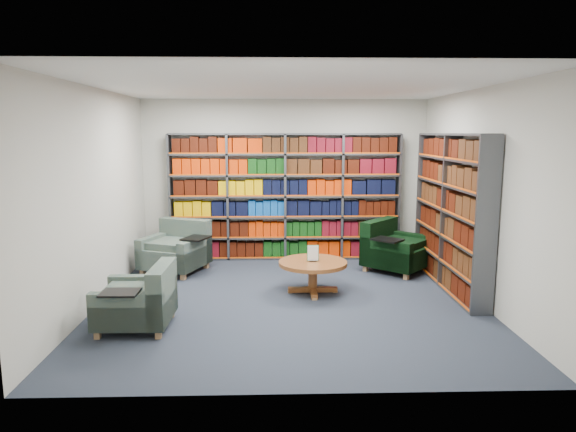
{
  "coord_description": "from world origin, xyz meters",
  "views": [
    {
      "loc": [
        -0.22,
        -6.61,
        2.23
      ],
      "look_at": [
        0.0,
        0.6,
        1.05
      ],
      "focal_mm": 32.0,
      "sensor_mm": 36.0,
      "label": 1
    }
  ],
  "objects_px": {
    "chair_teal_left": "(178,251)",
    "chair_teal_front": "(142,303)",
    "coffee_table": "(313,268)",
    "chair_green_right": "(392,250)"
  },
  "relations": [
    {
      "from": "chair_green_right",
      "to": "chair_teal_front",
      "type": "distance_m",
      "value": 4.22
    },
    {
      "from": "chair_teal_left",
      "to": "chair_green_right",
      "type": "relative_size",
      "value": 0.95
    },
    {
      "from": "chair_teal_left",
      "to": "coffee_table",
      "type": "bearing_deg",
      "value": -30.65
    },
    {
      "from": "chair_teal_left",
      "to": "chair_green_right",
      "type": "bearing_deg",
      "value": -1.18
    },
    {
      "from": "chair_teal_left",
      "to": "chair_teal_front",
      "type": "distance_m",
      "value": 2.49
    },
    {
      "from": "chair_teal_left",
      "to": "chair_teal_front",
      "type": "bearing_deg",
      "value": -88.99
    },
    {
      "from": "chair_teal_front",
      "to": "chair_teal_left",
      "type": "bearing_deg",
      "value": 91.01
    },
    {
      "from": "chair_green_right",
      "to": "chair_teal_front",
      "type": "xyz_separation_m",
      "value": [
        -3.46,
        -2.42,
        -0.03
      ]
    },
    {
      "from": "chair_teal_front",
      "to": "coffee_table",
      "type": "relative_size",
      "value": 1.0
    },
    {
      "from": "chair_teal_left",
      "to": "chair_teal_front",
      "type": "xyz_separation_m",
      "value": [
        0.04,
        -2.49,
        -0.03
      ]
    }
  ]
}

